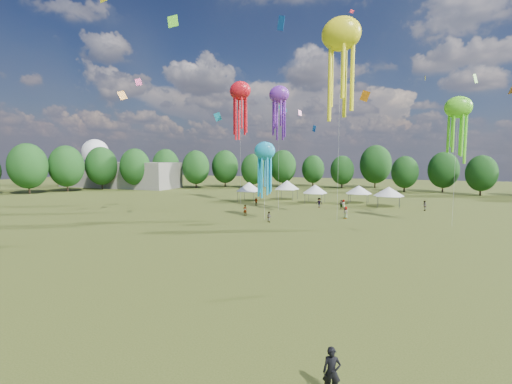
% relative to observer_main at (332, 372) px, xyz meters
% --- Properties ---
extents(ground, '(300.00, 300.00, 0.00)m').
position_rel_observer_main_xyz_m(ground, '(-8.65, 3.35, -0.97)').
color(ground, '#384416').
rests_on(ground, ground).
extents(observer_main, '(0.79, 0.61, 1.93)m').
position_rel_observer_main_xyz_m(observer_main, '(0.00, 0.00, 0.00)').
color(observer_main, black).
rests_on(observer_main, ground).
extents(spectator_near, '(0.96, 0.92, 1.56)m').
position_rel_observer_main_xyz_m(spectator_near, '(-14.80, 34.35, -0.19)').
color(spectator_near, gray).
rests_on(spectator_near, ground).
extents(spectators_far, '(31.11, 17.35, 1.85)m').
position_rel_observer_main_xyz_m(spectators_far, '(-7.64, 49.76, -0.08)').
color(spectators_far, gray).
rests_on(spectators_far, ground).
extents(festival_tents, '(33.47, 11.61, 4.38)m').
position_rel_observer_main_xyz_m(festival_tents, '(-13.22, 59.13, 2.13)').
color(festival_tents, '#47474C').
rests_on(festival_tents, ground).
extents(show_kites, '(40.64, 18.80, 29.18)m').
position_rel_observer_main_xyz_m(show_kites, '(-11.31, 42.70, 19.21)').
color(show_kites, purple).
rests_on(show_kites, ground).
extents(small_kites, '(74.96, 58.04, 44.66)m').
position_rel_observer_main_xyz_m(small_kites, '(-6.79, 42.64, 28.17)').
color(small_kites, purple).
rests_on(small_kites, ground).
extents(treeline, '(201.57, 95.24, 13.43)m').
position_rel_observer_main_xyz_m(treeline, '(-12.52, 65.86, 5.58)').
color(treeline, '#38281C').
rests_on(treeline, ground).
extents(hangar, '(40.00, 12.00, 8.00)m').
position_rel_observer_main_xyz_m(hangar, '(-80.65, 75.35, 3.03)').
color(hangar, gray).
rests_on(hangar, ground).
extents(radome, '(9.00, 9.00, 16.00)m').
position_rel_observer_main_xyz_m(radome, '(-96.65, 81.35, 9.02)').
color(radome, white).
rests_on(radome, ground).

